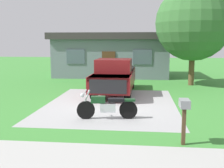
{
  "coord_description": "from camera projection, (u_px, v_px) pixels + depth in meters",
  "views": [
    {
      "loc": [
        1.39,
        -12.46,
        2.77
      ],
      "look_at": [
        0.03,
        0.13,
        0.9
      ],
      "focal_mm": 45.3,
      "sensor_mm": 36.0,
      "label": 1
    }
  ],
  "objects": [
    {
      "name": "ground_plane",
      "position": [
        111.0,
        104.0,
        12.81
      ],
      "size": [
        80.0,
        80.0,
        0.0
      ],
      "primitive_type": "plane",
      "color": "#3E8837"
    },
    {
      "name": "shade_tree",
      "position": [
        193.0,
        23.0,
        17.92
      ],
      "size": [
        4.79,
        4.79,
        6.38
      ],
      "color": "brown",
      "rests_on": "ground"
    },
    {
      "name": "motorcycle",
      "position": [
        107.0,
        106.0,
        10.27
      ],
      "size": [
        2.21,
        0.7,
        1.09
      ],
      "color": "black",
      "rests_on": "ground"
    },
    {
      "name": "driveway_pad",
      "position": [
        111.0,
        104.0,
        12.81
      ],
      "size": [
        5.77,
        7.74,
        0.01
      ],
      "primitive_type": "cube",
      "color": "#A0A0A0",
      "rests_on": "ground"
    },
    {
      "name": "mailbox",
      "position": [
        184.0,
        110.0,
        7.59
      ],
      "size": [
        0.26,
        0.48,
        1.26
      ],
      "color": "#4C3823",
      "rests_on": "ground"
    },
    {
      "name": "pickup_truck",
      "position": [
        115.0,
        76.0,
        15.44
      ],
      "size": [
        2.08,
        5.66,
        1.9
      ],
      "color": "black",
      "rests_on": "ground"
    },
    {
      "name": "neighbor_house",
      "position": [
        112.0,
        54.0,
        23.57
      ],
      "size": [
        9.6,
        5.6,
        3.5
      ],
      "color": "slate",
      "rests_on": "ground"
    },
    {
      "name": "sidewalk_strip",
      "position": [
        84.0,
        157.0,
        6.91
      ],
      "size": [
        36.0,
        1.8,
        0.01
      ],
      "primitive_type": "cube",
      "color": "#A8A8A3",
      "rests_on": "ground"
    }
  ]
}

